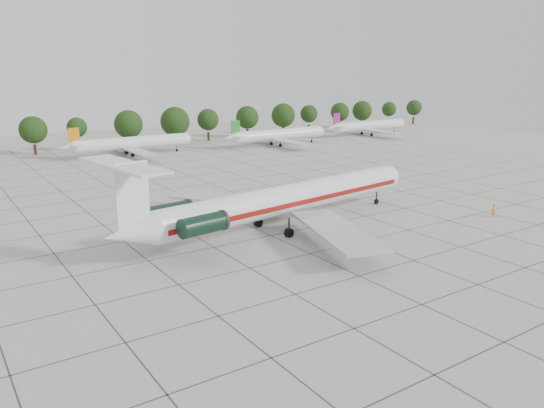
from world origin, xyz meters
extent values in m
plane|color=#A4A49D|center=(0.00, 0.00, 0.00)|extent=(260.00, 260.00, 0.00)
cube|color=#383838|center=(0.00, 15.00, 0.01)|extent=(170.00, 170.00, 0.02)
cylinder|color=silver|center=(4.48, 1.66, 3.94)|extent=(40.62, 9.33, 3.71)
sphere|color=silver|center=(24.53, 4.49, 3.94)|extent=(3.71, 3.71, 3.71)
cone|color=silver|center=(-18.35, -1.56, 3.94)|extent=(6.09, 4.46, 3.71)
cube|color=maroon|center=(4.22, 3.52, 3.66)|extent=(38.99, 5.57, 0.62)
cube|color=maroon|center=(4.74, -0.20, 3.66)|extent=(38.99, 5.57, 0.62)
cube|color=#B7BABC|center=(0.28, 11.29, 2.42)|extent=(13.54, 16.97, 0.34)
cube|color=#B7BABC|center=(3.11, -8.76, 2.42)|extent=(9.87, 17.65, 0.34)
cube|color=black|center=(-12.03, 1.89, 4.27)|extent=(2.65, 1.79, 0.28)
cylinder|color=black|center=(-12.14, 2.67, 4.27)|extent=(5.64, 2.87, 2.14)
cube|color=black|center=(-11.32, -3.12, 4.27)|extent=(2.65, 1.79, 0.28)
cylinder|color=black|center=(-11.21, -3.90, 4.27)|extent=(5.64, 2.87, 2.14)
cube|color=silver|center=(-17.80, -1.48, 7.87)|extent=(3.61, 0.81, 6.75)
cube|color=silver|center=(-18.58, -1.59, 11.02)|extent=(5.23, 13.84, 0.25)
cylinder|color=black|center=(22.30, 4.17, 1.07)|extent=(0.25, 0.25, 2.14)
cylinder|color=black|center=(22.30, 4.17, 0.39)|extent=(0.82, 0.42, 0.79)
cylinder|color=black|center=(0.73, 4.08, 1.46)|extent=(0.31, 0.31, 2.02)
cylinder|color=black|center=(0.73, 4.08, 0.56)|extent=(1.21, 0.83, 1.12)
cylinder|color=black|center=(1.55, -1.71, 1.46)|extent=(0.31, 0.31, 2.02)
cylinder|color=black|center=(1.55, -1.71, 0.56)|extent=(1.21, 0.83, 1.12)
imported|color=orange|center=(30.76, -10.19, 0.96)|extent=(0.82, 0.68, 1.92)
cylinder|color=silver|center=(7.71, 71.00, 3.00)|extent=(27.20, 3.00, 3.00)
cube|color=#B7BABC|center=(6.71, 71.00, 1.80)|extent=(3.50, 27.20, 0.25)
cube|color=orange|center=(-5.73, 71.00, 5.60)|extent=(2.40, 0.25, 3.60)
cylinder|color=black|center=(6.71, 73.20, 0.40)|extent=(0.80, 0.45, 0.80)
cylinder|color=black|center=(6.71, 68.80, 0.40)|extent=(0.80, 0.45, 0.80)
cylinder|color=silver|center=(46.20, 65.24, 3.00)|extent=(27.20, 3.00, 3.00)
cube|color=#B7BABC|center=(45.20, 65.24, 1.80)|extent=(3.50, 27.20, 0.25)
cube|color=#1B7D25|center=(32.76, 65.24, 5.60)|extent=(2.40, 0.25, 3.60)
cylinder|color=black|center=(45.20, 67.44, 0.40)|extent=(0.80, 0.45, 0.80)
cylinder|color=black|center=(45.20, 63.04, 0.40)|extent=(0.80, 0.45, 0.80)
cylinder|color=silver|center=(82.86, 68.66, 3.00)|extent=(27.20, 3.00, 3.00)
cube|color=#B7BABC|center=(81.86, 68.66, 1.80)|extent=(3.50, 27.20, 0.25)
cube|color=#8B197B|center=(69.42, 68.66, 5.60)|extent=(2.40, 0.25, 3.60)
cylinder|color=black|center=(81.86, 70.86, 0.40)|extent=(0.80, 0.45, 0.80)
cylinder|color=black|center=(81.86, 66.46, 0.40)|extent=(0.80, 0.45, 0.80)
cylinder|color=#332114|center=(-11.69, 85.00, 1.25)|extent=(0.70, 0.70, 2.50)
sphere|color=black|center=(-11.69, 85.00, 6.00)|extent=(6.50, 6.50, 6.50)
cylinder|color=#332114|center=(-1.50, 85.00, 1.25)|extent=(0.70, 0.70, 2.50)
sphere|color=black|center=(-1.50, 85.00, 6.00)|extent=(4.93, 4.93, 4.93)
cylinder|color=#332114|center=(11.69, 85.00, 1.25)|extent=(0.70, 0.70, 2.50)
sphere|color=black|center=(11.69, 85.00, 6.00)|extent=(7.40, 7.40, 7.40)
cylinder|color=#332114|center=(24.88, 85.00, 1.25)|extent=(0.70, 0.70, 2.50)
sphere|color=black|center=(24.88, 85.00, 6.00)|extent=(8.08, 8.08, 8.08)
cylinder|color=#332114|center=(35.07, 85.00, 1.25)|extent=(0.70, 0.70, 2.50)
sphere|color=black|center=(35.07, 85.00, 6.00)|extent=(6.17, 6.17, 6.17)
cylinder|color=#332114|center=(48.26, 85.00, 1.25)|extent=(0.70, 0.70, 2.50)
sphere|color=black|center=(48.26, 85.00, 6.00)|extent=(6.82, 6.82, 6.82)
cylinder|color=#332114|center=(61.45, 85.00, 1.25)|extent=(0.70, 0.70, 2.50)
sphere|color=black|center=(61.45, 85.00, 6.00)|extent=(7.44, 7.44, 7.44)
cylinder|color=#332114|center=(71.64, 85.00, 1.25)|extent=(0.70, 0.70, 2.50)
sphere|color=black|center=(71.64, 85.00, 6.00)|extent=(5.66, 5.66, 5.66)
cylinder|color=#332114|center=(84.83, 85.00, 1.25)|extent=(0.70, 0.70, 2.50)
sphere|color=black|center=(84.83, 85.00, 6.00)|extent=(6.25, 6.25, 6.25)
cylinder|color=#332114|center=(95.02, 85.00, 1.25)|extent=(0.70, 0.70, 2.50)
sphere|color=black|center=(95.02, 85.00, 6.00)|extent=(6.79, 6.79, 6.79)
cylinder|color=#332114|center=(108.21, 85.00, 1.25)|extent=(0.70, 0.70, 2.50)
sphere|color=black|center=(108.21, 85.00, 6.00)|extent=(5.16, 5.16, 5.16)
cylinder|color=#332114|center=(121.40, 85.00, 1.25)|extent=(0.70, 0.70, 2.50)
sphere|color=black|center=(121.40, 85.00, 6.00)|extent=(5.68, 5.68, 5.68)
camera|label=1|loc=(-35.00, -52.40, 20.21)|focal=35.00mm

